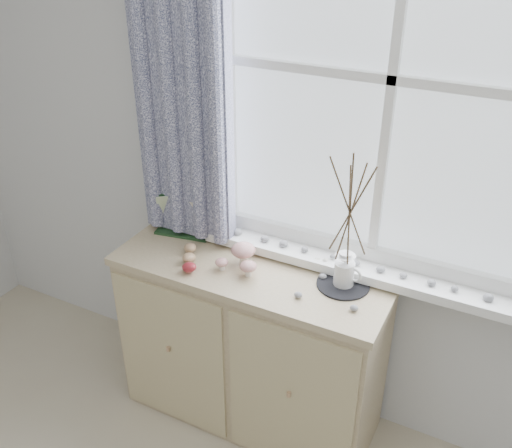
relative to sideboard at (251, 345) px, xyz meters
name	(u,v)px	position (x,y,z in m)	size (l,w,h in m)	color
sideboard	(251,345)	(0.00, 0.00, 0.00)	(1.20, 0.45, 0.85)	#C3AE89
botanical_book	(179,217)	(-0.41, 0.09, 0.53)	(0.29, 0.13, 0.21)	#1E3E20
toadstool_cluster	(242,256)	(-0.04, -0.01, 0.48)	(0.18, 0.16, 0.10)	white
wooden_eggs	(189,257)	(-0.25, -0.08, 0.45)	(0.13, 0.17, 0.07)	tan
songbird_figurine	(317,263)	(0.25, 0.12, 0.45)	(0.11, 0.05, 0.06)	silver
crocheted_doily	(343,284)	(0.39, 0.06, 0.43)	(0.21, 0.21, 0.01)	black
twig_pitcher	(350,207)	(0.39, 0.06, 0.78)	(0.26, 0.26, 0.62)	white
sideboard_pebbles	(318,285)	(0.30, 0.00, 0.44)	(0.33, 0.23, 0.02)	#9B9B9E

